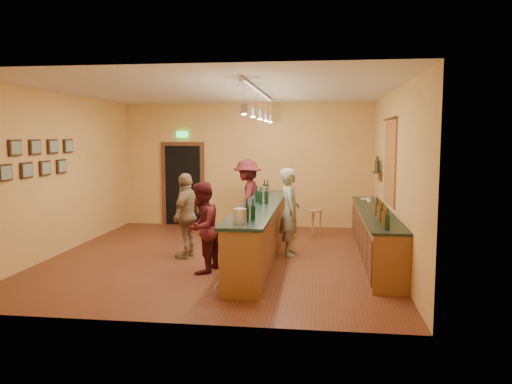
# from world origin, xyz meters

# --- Properties ---
(floor) EXTENTS (7.00, 7.00, 0.00)m
(floor) POSITION_xyz_m (0.00, 0.00, 0.00)
(floor) COLOR #5F2B1B
(floor) RESTS_ON ground
(ceiling) EXTENTS (6.50, 7.00, 0.02)m
(ceiling) POSITION_xyz_m (0.00, 0.00, 3.20)
(ceiling) COLOR silver
(ceiling) RESTS_ON wall_back
(wall_back) EXTENTS (6.50, 0.02, 3.20)m
(wall_back) POSITION_xyz_m (0.00, 3.50, 1.60)
(wall_back) COLOR gold
(wall_back) RESTS_ON floor
(wall_front) EXTENTS (6.50, 0.02, 3.20)m
(wall_front) POSITION_xyz_m (0.00, -3.50, 1.60)
(wall_front) COLOR gold
(wall_front) RESTS_ON floor
(wall_left) EXTENTS (0.02, 7.00, 3.20)m
(wall_left) POSITION_xyz_m (-3.25, 0.00, 1.60)
(wall_left) COLOR gold
(wall_left) RESTS_ON floor
(wall_right) EXTENTS (0.02, 7.00, 3.20)m
(wall_right) POSITION_xyz_m (3.25, 0.00, 1.60)
(wall_right) COLOR gold
(wall_right) RESTS_ON floor
(doorway) EXTENTS (1.15, 0.09, 2.48)m
(doorway) POSITION_xyz_m (-1.70, 3.47, 1.13)
(doorway) COLOR black
(doorway) RESTS_ON wall_back
(tapestry) EXTENTS (0.03, 1.40, 1.60)m
(tapestry) POSITION_xyz_m (3.23, 0.40, 1.85)
(tapestry) COLOR #A03C20
(tapestry) RESTS_ON wall_right
(bottle_shelf) EXTENTS (0.17, 0.55, 0.54)m
(bottle_shelf) POSITION_xyz_m (3.17, 1.90, 1.67)
(bottle_shelf) COLOR #523318
(bottle_shelf) RESTS_ON wall_right
(picture_grid) EXTENTS (0.06, 2.20, 0.70)m
(picture_grid) POSITION_xyz_m (-3.21, -0.75, 1.95)
(picture_grid) COLOR #382111
(picture_grid) RESTS_ON wall_left
(back_counter) EXTENTS (0.60, 4.55, 1.27)m
(back_counter) POSITION_xyz_m (2.97, 0.18, 0.49)
(back_counter) COLOR brown
(back_counter) RESTS_ON floor
(tasting_bar) EXTENTS (0.73, 5.10, 1.38)m
(tasting_bar) POSITION_xyz_m (0.78, -0.00, 0.61)
(tasting_bar) COLOR brown
(tasting_bar) RESTS_ON floor
(pendant_track) EXTENTS (0.11, 4.60, 0.50)m
(pendant_track) POSITION_xyz_m (0.78, -0.00, 2.98)
(pendant_track) COLOR silver
(pendant_track) RESTS_ON ceiling
(bartender) EXTENTS (0.48, 0.67, 1.73)m
(bartender) POSITION_xyz_m (1.33, 0.37, 0.86)
(bartender) COLOR gray
(bartender) RESTS_ON floor
(customer_a) EXTENTS (0.73, 0.86, 1.57)m
(customer_a) POSITION_xyz_m (-0.10, -1.11, 0.79)
(customer_a) COLOR #59191E
(customer_a) RESTS_ON floor
(customer_b) EXTENTS (0.58, 1.02, 1.65)m
(customer_b) POSITION_xyz_m (-0.64, -0.08, 0.82)
(customer_b) COLOR #997A51
(customer_b) RESTS_ON floor
(customer_c) EXTENTS (0.78, 1.23, 1.82)m
(customer_c) POSITION_xyz_m (0.23, 2.12, 0.91)
(customer_c) COLOR #59191E
(customer_c) RESTS_ON floor
(bar_stool) EXTENTS (0.31, 0.31, 0.64)m
(bar_stool) POSITION_xyz_m (1.81, 2.20, 0.50)
(bar_stool) COLOR #A8804C
(bar_stool) RESTS_ON floor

